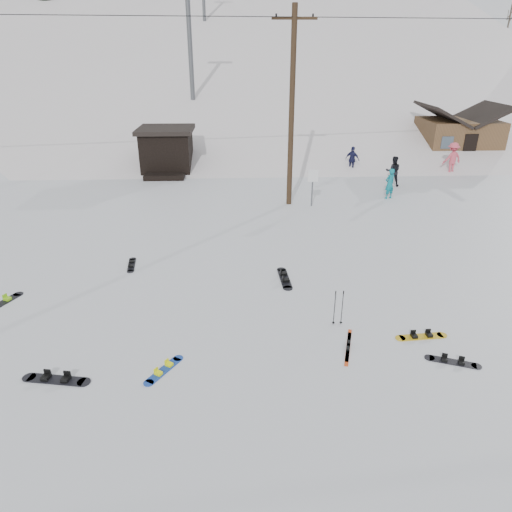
{
  "coord_description": "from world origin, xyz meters",
  "views": [
    {
      "loc": [
        -0.6,
        -8.16,
        7.22
      ],
      "look_at": [
        -0.07,
        4.57,
        1.4
      ],
      "focal_mm": 32.0,
      "sensor_mm": 36.0,
      "label": 1
    }
  ],
  "objects_px": {
    "utility_pole": "(292,108)",
    "cabin": "(457,137)",
    "hero_skis": "(348,346)",
    "hero_snowboard": "(164,370)"
  },
  "relations": [
    {
      "from": "utility_pole",
      "to": "hero_skis",
      "type": "xyz_separation_m",
      "value": [
        0.26,
        -12.29,
        -4.66
      ]
    },
    {
      "from": "utility_pole",
      "to": "hero_snowboard",
      "type": "xyz_separation_m",
      "value": [
        -4.49,
        -13.05,
        -4.66
      ]
    },
    {
      "from": "hero_snowboard",
      "to": "hero_skis",
      "type": "relative_size",
      "value": 0.72
    },
    {
      "from": "utility_pole",
      "to": "cabin",
      "type": "xyz_separation_m",
      "value": [
        13.0,
        10.0,
        -3.2
      ]
    },
    {
      "from": "utility_pole",
      "to": "hero_skis",
      "type": "bearing_deg",
      "value": -88.79
    },
    {
      "from": "hero_snowboard",
      "to": "hero_skis",
      "type": "xyz_separation_m",
      "value": [
        4.75,
        0.76,
        0.0
      ]
    },
    {
      "from": "cabin",
      "to": "hero_skis",
      "type": "relative_size",
      "value": 3.34
    },
    {
      "from": "utility_pole",
      "to": "hero_skis",
      "type": "relative_size",
      "value": 5.58
    },
    {
      "from": "hero_snowboard",
      "to": "hero_skis",
      "type": "distance_m",
      "value": 4.81
    },
    {
      "from": "cabin",
      "to": "hero_skis",
      "type": "distance_m",
      "value": 25.71
    }
  ]
}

